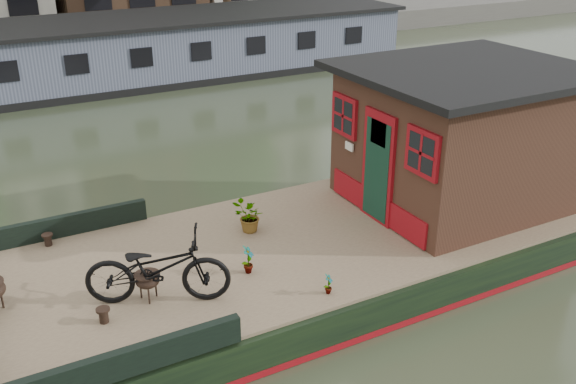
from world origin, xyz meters
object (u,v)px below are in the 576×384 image
bicycle (158,268)px  potted_plant_a (248,259)px  cabin (461,135)px  brazier_front (148,287)px

bicycle → potted_plant_a: (1.35, 0.08, -0.28)m
cabin → bicycle: cabin is taller
cabin → potted_plant_a: bearing=-172.8°
cabin → brazier_front: 6.01m
cabin → potted_plant_a: cabin is taller
bicycle → cabin: bearing=-59.0°
cabin → potted_plant_a: 4.56m
potted_plant_a → bicycle: bearing=-176.5°
brazier_front → potted_plant_a: bearing=-0.8°
potted_plant_a → brazier_front: (-1.48, 0.02, -0.02)m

